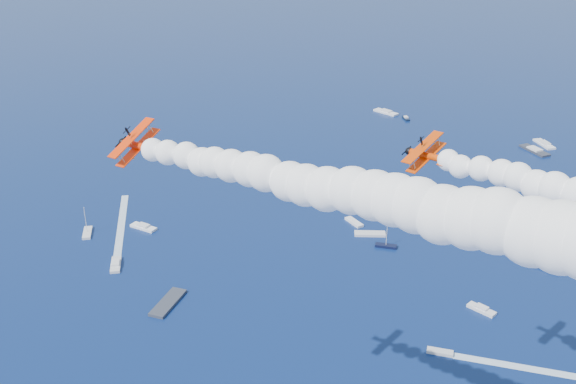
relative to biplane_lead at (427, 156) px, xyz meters
The scene contains 5 objects.
biplane_lead is the anchor object (origin of this frame).
biplane_trail 38.74m from the biplane_lead, 132.32° to the right, with size 6.91×7.75×4.67m, color #FF3205, non-canonical shape.
smoke_trail_trail 28.01m from the biplane_lead, 81.00° to the right, with size 61.29×9.39×11.38m, color white, non-canonical shape.
spectator_boats 100.04m from the biplane_lead, 98.09° to the left, with size 209.97×164.95×0.70m.
boat_wakes 63.41m from the biplane_lead, 136.93° to the left, with size 148.88×53.73×0.04m.
Camera 1 is at (53.10, -50.79, 89.12)m, focal length 42.44 mm.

